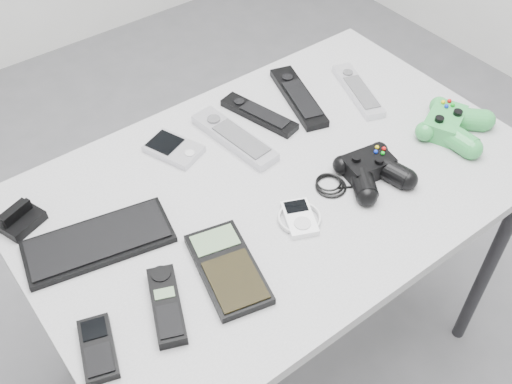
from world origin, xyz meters
TOP-DOWN VIEW (x-y plane):
  - floor at (0.00, 0.00)m, footprint 3.50×3.50m
  - desk at (0.08, -0.07)m, footprint 1.04×0.67m
  - pda_keyboard at (-0.28, -0.01)m, footprint 0.28×0.17m
  - dock_bracket at (-0.38, 0.13)m, footprint 0.09×0.09m
  - pda at (-0.04, 0.13)m, footprint 0.11×0.13m
  - remote_silver_a at (0.08, 0.07)m, footprint 0.08×0.23m
  - remote_black_a at (0.18, 0.11)m, footprint 0.09×0.20m
  - remote_black_b at (0.29, 0.10)m, footprint 0.12×0.23m
  - remote_silver_b at (0.42, 0.04)m, footprint 0.11×0.21m
  - mobile_phone at (-0.38, -0.20)m, footprint 0.08×0.12m
  - cordless_handset at (-0.25, -0.20)m, footprint 0.10×0.16m
  - calculator at (-0.13, -0.20)m, footprint 0.14×0.21m
  - mp3_player at (0.05, -0.18)m, footprint 0.11×0.12m
  - controller_black at (0.24, -0.18)m, footprint 0.26×0.19m
  - controller_green at (0.48, -0.19)m, footprint 0.20×0.21m

SIDE VIEW (x-z plane):
  - floor at x=0.00m, z-range 0.00..0.00m
  - desk at x=0.08m, z-range 0.29..0.98m
  - mp3_player at x=0.05m, z-range 0.69..0.71m
  - pda_keyboard at x=-0.28m, z-range 0.69..0.71m
  - pda at x=-0.04m, z-range 0.69..0.71m
  - calculator at x=-0.13m, z-range 0.69..0.71m
  - remote_black_a at x=0.18m, z-range 0.69..0.71m
  - mobile_phone at x=-0.38m, z-range 0.69..0.71m
  - remote_silver_b at x=0.42m, z-range 0.69..0.71m
  - remote_black_b at x=0.29m, z-range 0.69..0.71m
  - cordless_handset at x=-0.25m, z-range 0.69..0.72m
  - remote_silver_a at x=0.08m, z-range 0.69..0.72m
  - dock_bracket at x=-0.38m, z-range 0.69..0.73m
  - controller_black at x=0.24m, z-range 0.69..0.74m
  - controller_green at x=0.48m, z-range 0.69..0.75m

